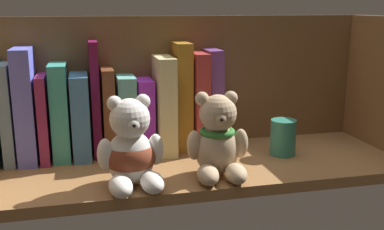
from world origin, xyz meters
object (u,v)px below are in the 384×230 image
at_px(book_1, 10,112).
at_px(book_9, 144,115).
at_px(book_11, 181,96).
at_px(pillar_candle, 283,137).
at_px(book_13, 212,98).
at_px(book_7, 108,111).
at_px(teddy_bear_larger, 131,151).
at_px(book_3, 45,116).
at_px(book_12, 197,100).
at_px(book_2, 27,104).
at_px(book_5, 81,114).
at_px(book_8, 125,114).
at_px(teddy_bear_smaller, 218,141).
at_px(book_10, 163,103).
at_px(book_6, 95,98).
at_px(book_4, 60,110).

bearing_deg(book_1, book_9, 0.00).
distance_m(book_11, pillar_candle, 0.23).
xyz_separation_m(book_1, book_13, (0.40, 0.00, 0.01)).
distance_m(book_7, teddy_bear_larger, 0.19).
bearing_deg(teddy_bear_larger, book_3, 128.31).
xyz_separation_m(book_12, book_13, (0.03, 0.00, 0.00)).
xyz_separation_m(book_2, book_9, (0.23, 0.00, -0.03)).
height_order(book_5, pillar_candle, book_5).
relative_size(book_3, book_8, 1.06).
bearing_deg(teddy_bear_smaller, book_13, 77.48).
bearing_deg(teddy_bear_smaller, book_10, 110.33).
bearing_deg(book_13, book_7, 180.00).
height_order(book_3, teddy_bear_smaller, book_3).
xyz_separation_m(book_3, book_8, (0.16, 0.00, -0.00)).
distance_m(book_1, book_13, 0.40).
distance_m(book_2, book_9, 0.23).
bearing_deg(book_7, book_5, 180.00).
height_order(book_5, book_6, book_6).
bearing_deg(book_5, pillar_candle, -13.90).
xyz_separation_m(book_3, book_7, (0.12, 0.00, 0.00)).
xyz_separation_m(book_2, teddy_bear_smaller, (0.33, -0.18, -0.04)).
relative_size(book_1, book_10, 0.97).
xyz_separation_m(book_4, book_5, (0.04, 0.00, -0.01)).
bearing_deg(book_10, book_6, 180.00).
bearing_deg(book_1, book_2, 0.00).
height_order(book_5, book_9, book_5).
bearing_deg(book_3, book_6, 0.00).
bearing_deg(book_9, book_7, 180.00).
relative_size(book_2, book_7, 1.25).
relative_size(book_4, book_10, 0.95).
distance_m(book_4, book_13, 0.31).
xyz_separation_m(book_1, book_9, (0.26, 0.00, -0.02)).
xyz_separation_m(book_5, book_12, (0.24, 0.00, 0.02)).
bearing_deg(book_3, book_4, 0.00).
xyz_separation_m(book_4, teddy_bear_smaller, (0.27, -0.18, -0.03)).
bearing_deg(book_10, teddy_bear_larger, -114.63).
bearing_deg(book_10, book_12, 0.00).
relative_size(book_6, book_8, 1.44).
xyz_separation_m(book_11, pillar_candle, (0.19, -0.10, -0.07)).
distance_m(book_6, book_7, 0.04).
relative_size(book_5, book_13, 0.80).
height_order(book_2, book_10, book_2).
xyz_separation_m(book_7, book_10, (0.11, 0.00, 0.01)).
bearing_deg(teddy_bear_smaller, book_1, 153.78).
bearing_deg(teddy_bear_larger, book_13, 44.30).
distance_m(book_11, book_13, 0.07).
xyz_separation_m(book_2, book_12, (0.34, 0.00, -0.01)).
bearing_deg(pillar_candle, book_13, 141.35).
relative_size(book_8, teddy_bear_larger, 1.03).
height_order(book_7, teddy_bear_larger, book_7).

